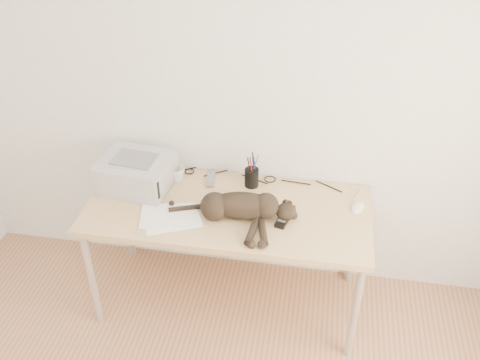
% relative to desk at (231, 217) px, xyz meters
% --- Properties ---
extents(wall_back, '(3.50, 0.00, 3.50)m').
position_rel_desk_xyz_m(wall_back, '(0.00, 0.27, 0.69)').
color(wall_back, white).
rests_on(wall_back, floor).
extents(desk, '(1.60, 0.70, 0.74)m').
position_rel_desk_xyz_m(desk, '(0.00, 0.00, 0.00)').
color(desk, '#D0B57A').
rests_on(desk, floor).
extents(printer, '(0.44, 0.39, 0.19)m').
position_rel_desk_xyz_m(printer, '(-0.57, 0.04, 0.23)').
color(printer, '#B3B2B7').
rests_on(printer, desk).
extents(papers, '(0.38, 0.32, 0.01)m').
position_rel_desk_xyz_m(papers, '(-0.30, -0.23, 0.14)').
color(papers, white).
rests_on(papers, desk).
extents(cat, '(0.72, 0.33, 0.16)m').
position_rel_desk_xyz_m(cat, '(0.07, -0.16, 0.20)').
color(cat, black).
rests_on(cat, desk).
extents(mug, '(0.14, 0.14, 0.09)m').
position_rel_desk_xyz_m(mug, '(-0.35, 0.13, 0.18)').
color(mug, white).
rests_on(mug, desk).
extents(pen_cup, '(0.08, 0.08, 0.21)m').
position_rel_desk_xyz_m(pen_cup, '(0.10, 0.15, 0.19)').
color(pen_cup, black).
rests_on(pen_cup, desk).
extents(remote_grey, '(0.07, 0.17, 0.02)m').
position_rel_desk_xyz_m(remote_grey, '(-0.15, 0.16, 0.14)').
color(remote_grey, slate).
rests_on(remote_grey, desk).
extents(remote_black, '(0.10, 0.21, 0.02)m').
position_rel_desk_xyz_m(remote_black, '(0.33, -0.12, 0.14)').
color(remote_black, black).
rests_on(remote_black, desk).
extents(mouse, '(0.11, 0.13, 0.04)m').
position_rel_desk_xyz_m(mouse, '(0.72, 0.03, 0.15)').
color(mouse, white).
rests_on(mouse, desk).
extents(cable_tangle, '(1.36, 0.07, 0.01)m').
position_rel_desk_xyz_m(cable_tangle, '(0.00, 0.22, 0.14)').
color(cable_tangle, black).
rests_on(cable_tangle, desk).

